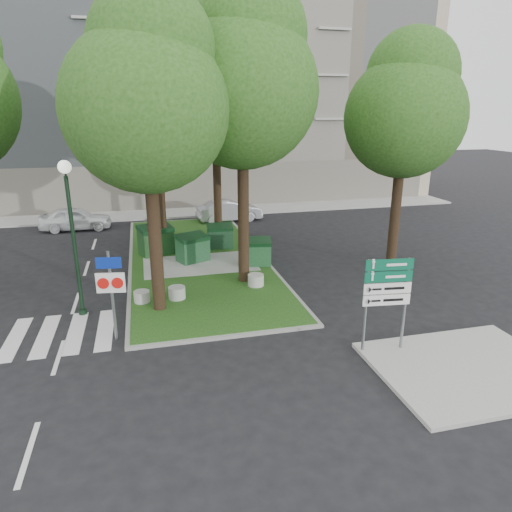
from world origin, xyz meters
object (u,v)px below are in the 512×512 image
object	(u,v)px
tree_street_right	(407,106)
bollard_right	(256,280)
directional_sign	(387,290)
tree_median_near_right	(244,76)
tree_median_near_left	(148,93)
litter_bin	(224,240)
tree_median_far	(216,79)
car_silver	(229,211)
dumpster_b	(193,248)
bollard_mid	(177,293)
dumpster_a	(156,240)
traffic_sign_pole	(111,284)
dumpster_c	(220,236)
dumpster_d	(256,252)
bollard_left	(142,297)
car_white	(76,218)
street_lamp	(71,221)
tree_median_mid	(156,106)

from	to	relation	value
tree_street_right	bollard_right	xyz separation A→B (m)	(-6.76, -1.25, -6.64)
directional_sign	tree_median_near_right	bearing A→B (deg)	118.36
tree_median_near_left	litter_bin	size ratio (longest dim) A/B	17.04
tree_median_far	car_silver	bearing A→B (deg)	70.60
dumpster_b	car_silver	xyz separation A→B (m)	(3.24, 7.96, -0.06)
tree_median_far	bollard_mid	bearing A→B (deg)	-109.47
dumpster_a	traffic_sign_pole	xyz separation A→B (m)	(-1.57, -8.33, 1.02)
tree_median_near_left	traffic_sign_pole	bearing A→B (deg)	-129.22
directional_sign	tree_median_near_left	bearing A→B (deg)	149.93
tree_median_far	bollard_mid	distance (m)	12.29
car_silver	bollard_right	bearing A→B (deg)	168.37
dumpster_a	dumpster_b	distance (m)	2.20
dumpster_b	bollard_mid	xyz separation A→B (m)	(-1.09, -4.30, -0.40)
traffic_sign_pole	directional_sign	xyz separation A→B (m)	(7.61, -2.72, 0.12)
tree_street_right	dumpster_c	bearing A→B (deg)	148.75
traffic_sign_pole	car_silver	distance (m)	16.15
litter_bin	dumpster_c	bearing A→B (deg)	-152.62
dumpster_b	bollard_right	world-z (taller)	dumpster_b
dumpster_a	dumpster_b	size ratio (longest dim) A/B	1.11
bollard_mid	traffic_sign_pole	xyz separation A→B (m)	(-2.08, -2.52, 1.49)
tree_street_right	dumpster_d	xyz separation A→B (m)	(-6.09, 1.30, -6.28)
bollard_left	car_silver	world-z (taller)	car_silver
litter_bin	dumpster_d	bearing A→B (deg)	-73.50
dumpster_c	bollard_mid	bearing A→B (deg)	-108.30
directional_sign	car_white	xyz separation A→B (m)	(-10.47, 17.50, -1.28)
tree_median_near_right	dumpster_b	distance (m)	8.05
tree_median_near_left	street_lamp	xyz separation A→B (m)	(-2.72, 0.36, -3.98)
tree_median_near_left	bollard_right	distance (m)	8.01
dumpster_c	litter_bin	distance (m)	0.35
tree_median_near_left	tree_median_mid	size ratio (longest dim) A/B	1.05
tree_median_near_right	tree_street_right	xyz separation A→B (m)	(7.00, 0.50, -1.00)
bollard_mid	litter_bin	distance (m)	6.93
tree_median_near_left	dumpster_c	size ratio (longest dim) A/B	7.71
tree_median_far	dumpster_d	world-z (taller)	tree_median_far
dumpster_c	dumpster_d	distance (m)	3.29
bollard_mid	car_silver	bearing A→B (deg)	70.55
bollard_right	traffic_sign_pole	size ratio (longest dim) A/B	0.22
bollard_mid	car_silver	world-z (taller)	car_silver
tree_median_near_left	bollard_mid	xyz separation A→B (m)	(0.58, 0.68, -6.97)
tree_median_mid	dumpster_b	distance (m)	6.53
dumpster_d	directional_sign	distance (m)	8.62
tree_median_far	bollard_right	bearing A→B (deg)	-89.69
dumpster_c	bollard_left	bearing A→B (deg)	-117.35
tree_median_far	traffic_sign_pole	xyz separation A→B (m)	(-5.20, -11.34, -6.48)
street_lamp	traffic_sign_pole	xyz separation A→B (m)	(1.22, -2.20, -1.50)
tree_street_right	car_white	bearing A→B (deg)	144.90
tree_street_right	dumpster_a	xyz separation A→B (m)	(-10.43, 3.99, -6.17)
dumpster_d	car_silver	distance (m)	9.15
traffic_sign_pole	directional_sign	bearing A→B (deg)	-10.67
tree_median_far	car_white	distance (m)	11.62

